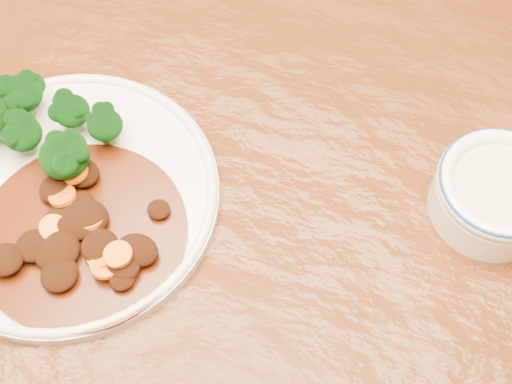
% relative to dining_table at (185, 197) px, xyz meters
% --- Properties ---
extents(ground, '(4.00, 4.00, 0.00)m').
position_rel_dining_table_xyz_m(ground, '(0.00, 0.00, -0.67)').
color(ground, '#442A11').
rests_on(ground, ground).
extents(dining_table, '(1.56, 1.01, 0.75)m').
position_rel_dining_table_xyz_m(dining_table, '(0.00, 0.00, 0.00)').
color(dining_table, '#50210E').
rests_on(dining_table, ground).
extents(dinner_plate, '(0.29, 0.29, 0.02)m').
position_rel_dining_table_xyz_m(dinner_plate, '(-0.07, -0.09, 0.09)').
color(dinner_plate, silver).
rests_on(dinner_plate, dining_table).
extents(broccoli_florets, '(0.14, 0.09, 0.05)m').
position_rel_dining_table_xyz_m(broccoli_florets, '(-0.12, -0.04, 0.12)').
color(broccoli_florets, '#74A153').
rests_on(broccoli_florets, dinner_plate).
extents(mince_stew, '(0.19, 0.19, 0.03)m').
position_rel_dining_table_xyz_m(mince_stew, '(-0.04, -0.12, 0.10)').
color(mince_stew, '#4E1F08').
rests_on(mince_stew, dinner_plate).
extents(dip_bowl, '(0.12, 0.12, 0.05)m').
position_rel_dining_table_xyz_m(dip_bowl, '(0.30, 0.07, 0.11)').
color(dip_bowl, white).
rests_on(dip_bowl, dining_table).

